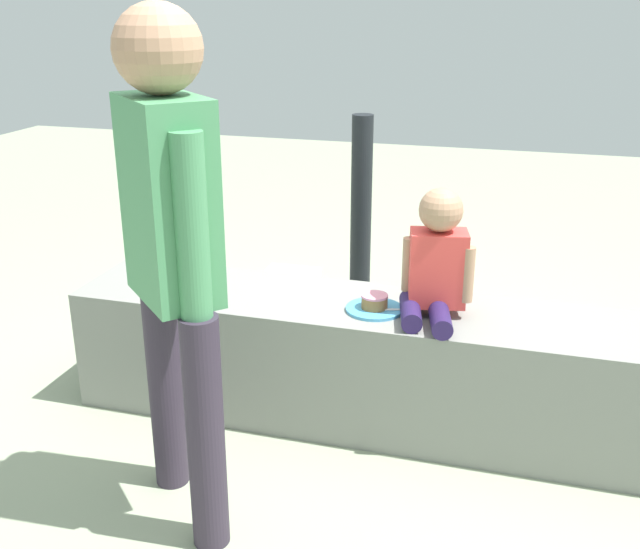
# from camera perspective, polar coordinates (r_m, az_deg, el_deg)

# --- Properties ---
(ground_plane) EXTENTS (12.00, 12.00, 0.00)m
(ground_plane) POSITION_cam_1_polar(r_m,az_deg,el_deg) (3.13, 5.42, -11.05)
(ground_plane) COLOR #949F82
(concrete_ledge) EXTENTS (2.58, 0.48, 0.50)m
(concrete_ledge) POSITION_cam_1_polar(r_m,az_deg,el_deg) (3.00, 5.58, -6.95)
(concrete_ledge) COLOR gray
(concrete_ledge) RESTS_ON ground_plane
(child_seated) EXTENTS (0.28, 0.34, 0.48)m
(child_seated) POSITION_cam_1_polar(r_m,az_deg,el_deg) (2.77, 8.87, 1.00)
(child_seated) COLOR #281A4D
(child_seated) RESTS_ON concrete_ledge
(adult_standing) EXTENTS (0.38, 0.37, 1.62)m
(adult_standing) POSITION_cam_1_polar(r_m,az_deg,el_deg) (2.24, -11.29, 3.10)
(adult_standing) COLOR #322838
(adult_standing) RESTS_ON ground_plane
(cake_plate) EXTENTS (0.22, 0.22, 0.07)m
(cake_plate) POSITION_cam_1_polar(r_m,az_deg,el_deg) (2.85, 4.19, -2.36)
(cake_plate) COLOR #4CA5D8
(cake_plate) RESTS_ON concrete_ledge
(gift_bag) EXTENTS (0.23, 0.11, 0.32)m
(gift_bag) POSITION_cam_1_polar(r_m,az_deg,el_deg) (3.55, 16.02, -5.22)
(gift_bag) COLOR #B259BF
(gift_bag) RESTS_ON ground_plane
(railing_post) EXTENTS (0.36, 0.36, 1.08)m
(railing_post) POSITION_cam_1_polar(r_m,az_deg,el_deg) (3.98, 3.11, 2.46)
(railing_post) COLOR black
(railing_post) RESTS_ON ground_plane
(water_bottle_near_gift) EXTENTS (0.07, 0.07, 0.22)m
(water_bottle_near_gift) POSITION_cam_1_polar(r_m,az_deg,el_deg) (3.77, 1.14, -3.48)
(water_bottle_near_gift) COLOR silver
(water_bottle_near_gift) RESTS_ON ground_plane
(water_bottle_far_side) EXTENTS (0.07, 0.07, 0.22)m
(water_bottle_far_side) POSITION_cam_1_polar(r_m,az_deg,el_deg) (3.92, 7.21, -2.59)
(water_bottle_far_side) COLOR silver
(water_bottle_far_side) RESTS_ON ground_plane
(party_cup_red) EXTENTS (0.09, 0.09, 0.10)m
(party_cup_red) POSITION_cam_1_polar(r_m,az_deg,el_deg) (4.00, 13.86, -3.40)
(party_cup_red) COLOR red
(party_cup_red) RESTS_ON ground_plane
(cake_box_white) EXTENTS (0.31, 0.29, 0.14)m
(cake_box_white) POSITION_cam_1_polar(r_m,az_deg,el_deg) (4.30, -2.34, -0.79)
(cake_box_white) COLOR white
(cake_box_white) RESTS_ON ground_plane
(handbag_black_leather) EXTENTS (0.30, 0.10, 0.37)m
(handbag_black_leather) POSITION_cam_1_polar(r_m,az_deg,el_deg) (3.52, 8.56, -4.85)
(handbag_black_leather) COLOR black
(handbag_black_leather) RESTS_ON ground_plane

